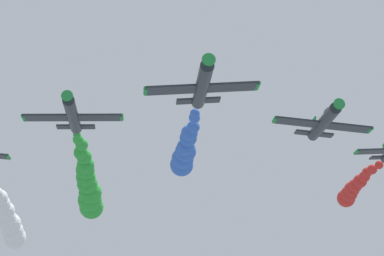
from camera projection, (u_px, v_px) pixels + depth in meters
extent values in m
cylinder|color=#23282D|center=(202.00, 86.00, 59.70)|extent=(1.18, 9.00, 1.18)
cone|color=#1E8438|center=(208.00, 62.00, 54.82)|extent=(1.12, 1.20, 1.12)
cube|color=#23282D|center=(202.00, 88.00, 60.06)|extent=(9.19, 1.90, 0.87)
cylinder|color=#1E8438|center=(257.00, 86.00, 60.47)|extent=(0.39, 1.40, 0.39)
cylinder|color=#1E8438|center=(146.00, 91.00, 59.65)|extent=(0.39, 1.40, 0.39)
cube|color=#23282D|center=(198.00, 101.00, 63.54)|extent=(3.80, 1.20, 0.46)
cube|color=#1E8438|center=(197.00, 91.00, 63.89)|extent=(0.26, 1.10, 1.61)
ellipsoid|color=black|center=(204.00, 72.00, 58.12)|extent=(0.85, 2.20, 0.76)
sphere|color=blue|center=(195.00, 113.00, 66.35)|extent=(0.89, 0.89, 0.89)
sphere|color=blue|center=(194.00, 118.00, 68.33)|extent=(1.07, 1.07, 1.07)
sphere|color=blue|center=(193.00, 127.00, 70.17)|extent=(1.24, 1.24, 1.24)
sphere|color=blue|center=(189.00, 133.00, 72.06)|extent=(1.65, 1.65, 1.65)
sphere|color=blue|center=(188.00, 138.00, 73.99)|extent=(1.76, 1.76, 1.76)
sphere|color=blue|center=(186.00, 147.00, 75.78)|extent=(1.88, 1.88, 1.88)
sphere|color=blue|center=(186.00, 151.00, 77.72)|extent=(2.25, 2.25, 2.25)
sphere|color=blue|center=(183.00, 158.00, 79.55)|extent=(2.42, 2.42, 2.42)
sphere|color=blue|center=(182.00, 165.00, 81.40)|extent=(2.58, 2.58, 2.58)
cylinder|color=#23282D|center=(324.00, 123.00, 69.84)|extent=(1.20, 9.00, 1.20)
cone|color=#1E8438|center=(338.00, 106.00, 64.97)|extent=(1.14, 1.20, 1.14)
cube|color=#23282D|center=(322.00, 125.00, 70.20)|extent=(9.18, 1.90, 1.02)
cylinder|color=#1E8438|center=(370.00, 130.00, 70.39)|extent=(0.39, 1.40, 0.39)
cylinder|color=#1E8438|center=(275.00, 120.00, 70.00)|extent=(0.39, 1.40, 0.39)
cube|color=#23282D|center=(314.00, 134.00, 73.69)|extent=(3.80, 1.20, 0.53)
cube|color=#1E8438|center=(314.00, 125.00, 74.04)|extent=(0.29, 1.10, 1.61)
ellipsoid|color=black|center=(328.00, 112.00, 68.27)|extent=(0.86, 2.20, 0.77)
cylinder|color=#23282D|center=(73.00, 115.00, 69.32)|extent=(1.13, 9.00, 1.13)
cone|color=#1E8438|center=(68.00, 98.00, 64.45)|extent=(1.07, 1.20, 1.07)
cube|color=#23282D|center=(73.00, 118.00, 69.68)|extent=(9.20, 1.90, 0.41)
cylinder|color=#1E8438|center=(122.00, 117.00, 70.03)|extent=(0.37, 1.40, 0.37)
cylinder|color=#1E8438|center=(24.00, 118.00, 69.33)|extent=(0.37, 1.40, 0.37)
cube|color=#23282D|center=(76.00, 127.00, 73.17)|extent=(3.80, 1.20, 0.27)
cube|color=#1E8438|center=(76.00, 118.00, 73.52)|extent=(0.18, 1.10, 1.60)
ellipsoid|color=black|center=(71.00, 104.00, 67.74)|extent=(0.82, 2.20, 0.72)
sphere|color=green|center=(77.00, 134.00, 75.71)|extent=(0.81, 0.81, 0.81)
sphere|color=green|center=(78.00, 140.00, 77.29)|extent=(1.12, 1.12, 1.12)
sphere|color=green|center=(82.00, 145.00, 78.88)|extent=(1.39, 1.39, 1.39)
sphere|color=green|center=(81.00, 153.00, 80.35)|extent=(1.58, 1.58, 1.58)
sphere|color=green|center=(84.00, 157.00, 81.96)|extent=(1.71, 1.71, 1.71)
sphere|color=green|center=(86.00, 165.00, 83.40)|extent=(2.03, 2.03, 2.03)
sphere|color=green|center=(85.00, 170.00, 84.95)|extent=(2.19, 2.19, 2.19)
sphere|color=green|center=(86.00, 177.00, 86.43)|extent=(2.32, 2.32, 2.32)
sphere|color=green|center=(87.00, 184.00, 87.91)|extent=(2.47, 2.47, 2.47)
sphere|color=green|center=(90.00, 193.00, 89.32)|extent=(2.81, 2.81, 2.81)
sphere|color=green|center=(90.00, 200.00, 90.75)|extent=(2.97, 2.97, 2.97)
sphere|color=green|center=(91.00, 207.00, 92.21)|extent=(3.03, 3.03, 3.03)
cylinder|color=#1E8438|center=(357.00, 152.00, 81.37)|extent=(0.38, 1.40, 0.38)
sphere|color=red|center=(379.00, 165.00, 88.13)|extent=(1.03, 1.03, 1.03)
sphere|color=red|center=(372.00, 169.00, 90.08)|extent=(1.23, 1.23, 1.23)
sphere|color=red|center=(367.00, 172.00, 92.09)|extent=(1.28, 1.28, 1.28)
sphere|color=red|center=(365.00, 177.00, 94.07)|extent=(1.43, 1.43, 1.43)
sphere|color=red|center=(360.00, 181.00, 96.02)|extent=(1.80, 1.80, 1.80)
sphere|color=red|center=(355.00, 185.00, 97.96)|extent=(1.83, 1.83, 1.83)
sphere|color=red|center=(352.00, 189.00, 99.93)|extent=(2.10, 2.10, 2.10)
sphere|color=red|center=(349.00, 193.00, 101.88)|extent=(2.27, 2.27, 2.27)
sphere|color=red|center=(346.00, 198.00, 103.79)|extent=(2.57, 2.57, 2.57)
cylinder|color=#1E8438|center=(8.00, 157.00, 78.91)|extent=(0.39, 1.40, 0.39)
sphere|color=white|center=(0.00, 198.00, 96.76)|extent=(2.15, 2.15, 2.15)
sphere|color=white|center=(1.00, 204.00, 98.62)|extent=(2.42, 2.42, 2.42)
sphere|color=white|center=(5.00, 211.00, 100.48)|extent=(2.60, 2.60, 2.60)
sphere|color=white|center=(6.00, 217.00, 102.30)|extent=(2.65, 2.65, 2.65)
sphere|color=white|center=(10.00, 223.00, 104.16)|extent=(2.99, 2.99, 2.99)
sphere|color=white|center=(13.00, 231.00, 105.94)|extent=(3.05, 3.05, 3.05)
sphere|color=white|center=(15.00, 238.00, 107.75)|extent=(3.31, 3.31, 3.31)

